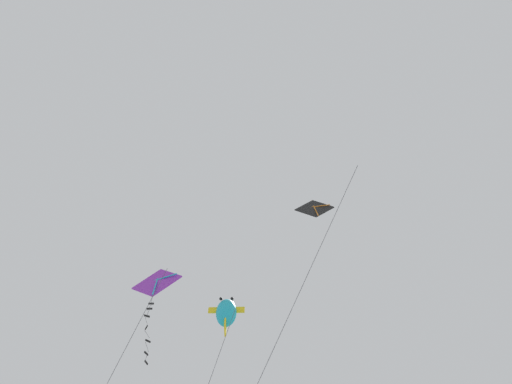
# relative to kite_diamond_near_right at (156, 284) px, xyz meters

# --- Properties ---
(kite_diamond_near_right) EXTENTS (1.82, 1.87, 6.88)m
(kite_diamond_near_right) POSITION_rel_kite_diamond_near_right_xyz_m (0.00, 0.00, 0.00)
(kite_diamond_near_right) COLOR purple
(kite_fish_low_drifter) EXTENTS (1.78, 1.64, 6.98)m
(kite_fish_low_drifter) POSITION_rel_kite_diamond_near_right_xyz_m (-2.81, 1.77, 1.09)
(kite_fish_low_drifter) COLOR #1EB2C6
(kite_diamond_far_centre) EXTENTS (2.45, 3.29, 9.16)m
(kite_diamond_far_centre) POSITION_rel_kite_diamond_near_right_xyz_m (0.40, 5.20, 2.35)
(kite_diamond_far_centre) COLOR black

